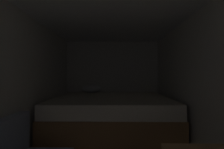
% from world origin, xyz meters
% --- Properties ---
extents(wall_back, '(2.40, 0.05, 2.04)m').
position_xyz_m(wall_back, '(0.00, 4.08, 1.02)').
color(wall_back, silver).
rests_on(wall_back, ground).
extents(wall_left, '(0.05, 4.79, 2.04)m').
position_xyz_m(wall_left, '(-1.18, 1.67, 1.02)').
color(wall_left, silver).
rests_on(wall_left, ground).
extents(wall_right, '(0.05, 4.79, 2.04)m').
position_xyz_m(wall_right, '(1.18, 1.67, 1.02)').
color(wall_right, silver).
rests_on(wall_right, ground).
extents(ceiling_slab, '(2.40, 4.79, 0.05)m').
position_xyz_m(ceiling_slab, '(0.00, 1.67, 2.07)').
color(ceiling_slab, white).
rests_on(ceiling_slab, wall_left).
extents(bed, '(2.18, 1.95, 0.98)m').
position_xyz_m(bed, '(-0.00, 3.04, 0.39)').
color(bed, olive).
rests_on(bed, ground).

